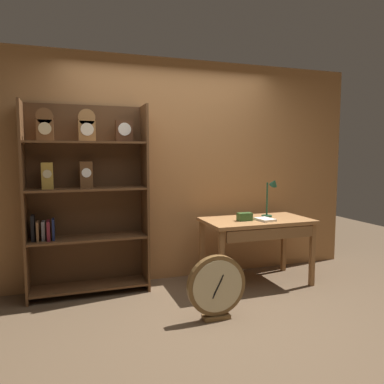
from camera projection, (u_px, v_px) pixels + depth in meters
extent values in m
plane|color=brown|center=(215.00, 325.00, 3.25)|extent=(10.00, 10.00, 0.00)
cube|color=#9E6B3D|center=(171.00, 171.00, 4.41)|extent=(4.80, 0.05, 2.60)
cube|color=brown|center=(24.00, 203.00, 3.70)|extent=(0.02, 0.36, 2.02)
cube|color=brown|center=(145.00, 198.00, 4.09)|extent=(0.03, 0.36, 2.02)
cube|color=#4B2F1A|center=(87.00, 199.00, 4.06)|extent=(1.25, 0.01, 2.02)
cube|color=brown|center=(90.00, 286.00, 3.99)|extent=(1.20, 0.34, 0.02)
cube|color=brown|center=(89.00, 238.00, 3.94)|extent=(1.20, 0.34, 0.02)
cube|color=brown|center=(87.00, 189.00, 3.88)|extent=(1.20, 0.34, 0.02)
cube|color=brown|center=(86.00, 142.00, 3.83)|extent=(1.20, 0.34, 0.02)
cube|color=brown|center=(45.00, 130.00, 3.69)|extent=(0.16, 0.07, 0.21)
cylinder|color=brown|center=(44.00, 116.00, 3.67)|extent=(0.16, 0.07, 0.16)
cylinder|color=#C6B78C|center=(45.00, 128.00, 3.65)|extent=(0.12, 0.01, 0.12)
cube|color=#B28C38|center=(47.00, 176.00, 3.75)|extent=(0.11, 0.07, 0.27)
cylinder|color=#C6B78C|center=(47.00, 174.00, 3.71)|extent=(0.08, 0.01, 0.08)
cube|color=olive|center=(87.00, 131.00, 3.81)|extent=(0.17, 0.11, 0.21)
cylinder|color=olive|center=(86.00, 118.00, 3.80)|extent=(0.17, 0.11, 0.17)
cylinder|color=silver|center=(87.00, 129.00, 3.76)|extent=(0.13, 0.01, 0.13)
cube|color=brown|center=(86.00, 175.00, 3.88)|extent=(0.13, 0.08, 0.28)
cylinder|color=white|center=(86.00, 173.00, 3.83)|extent=(0.10, 0.01, 0.10)
cube|color=#472816|center=(124.00, 131.00, 3.97)|extent=(0.18, 0.08, 0.23)
cylinder|color=white|center=(125.00, 129.00, 3.93)|extent=(0.14, 0.01, 0.14)
cube|color=black|center=(33.00, 228.00, 3.75)|extent=(0.03, 0.14, 0.26)
cube|color=brown|center=(38.00, 231.00, 3.75)|extent=(0.02, 0.16, 0.20)
cube|color=slate|center=(43.00, 231.00, 3.79)|extent=(0.03, 0.13, 0.20)
cube|color=maroon|center=(49.00, 231.00, 3.78)|extent=(0.03, 0.16, 0.20)
cube|color=#19234C|center=(53.00, 229.00, 3.82)|extent=(0.02, 0.15, 0.22)
cube|color=#9E6B3D|center=(256.00, 221.00, 4.26)|extent=(1.22, 0.68, 0.04)
cube|color=olive|center=(221.00, 264.00, 3.84)|extent=(0.05, 0.05, 0.71)
cube|color=olive|center=(312.00, 255.00, 4.20)|extent=(0.05, 0.05, 0.71)
cube|color=olive|center=(202.00, 251.00, 4.39)|extent=(0.05, 0.05, 0.71)
cube|color=olive|center=(284.00, 243.00, 4.75)|extent=(0.05, 0.05, 0.71)
cube|color=brown|center=(271.00, 234.00, 3.96)|extent=(1.04, 0.03, 0.12)
cylinder|color=#1E472D|center=(267.00, 216.00, 4.40)|extent=(0.12, 0.12, 0.02)
cylinder|color=#1E472D|center=(267.00, 199.00, 4.38)|extent=(0.02, 0.02, 0.39)
cone|color=#1E472D|center=(274.00, 183.00, 4.33)|extent=(0.09, 0.12, 0.11)
cube|color=#2D5123|center=(245.00, 217.00, 4.14)|extent=(0.16, 0.09, 0.09)
cube|color=silver|center=(265.00, 219.00, 4.15)|extent=(0.19, 0.24, 0.02)
cube|color=brown|center=(216.00, 317.00, 3.37)|extent=(0.25, 0.11, 0.04)
cylinder|color=brown|center=(216.00, 285.00, 3.34)|extent=(0.55, 0.06, 0.55)
cylinder|color=#C6B78C|center=(218.00, 287.00, 3.31)|extent=(0.48, 0.01, 0.48)
cube|color=black|center=(218.00, 287.00, 3.31)|extent=(0.09, 0.01, 0.15)
cube|color=black|center=(218.00, 287.00, 3.31)|extent=(0.11, 0.01, 0.21)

